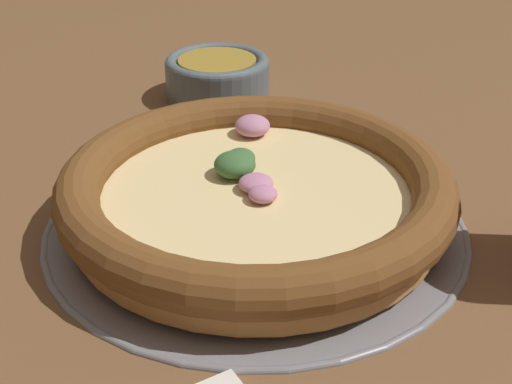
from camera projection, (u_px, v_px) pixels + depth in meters
The scene contains 4 objects.
ground_plane at pixel (256, 226), 0.53m from camera, with size 3.00×3.00×0.00m, color brown.
pizza_tray at pixel (256, 222), 0.53m from camera, with size 0.31×0.31×0.01m.
pizza at pixel (256, 192), 0.52m from camera, with size 0.29×0.29×0.04m.
bowl_near at pixel (217, 75), 0.74m from camera, with size 0.11×0.11×0.04m.
Camera 1 is at (-0.14, -0.43, 0.28)m, focal length 50.00 mm.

